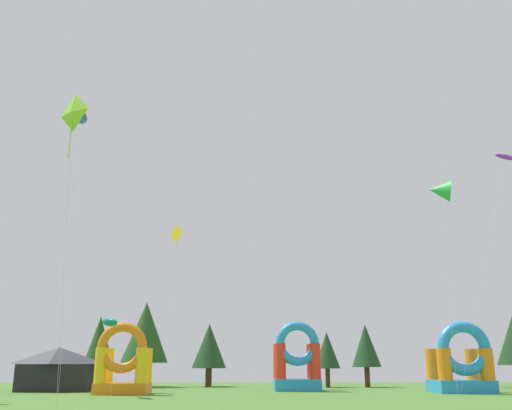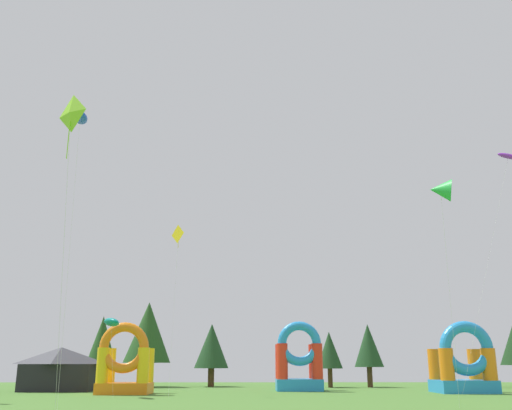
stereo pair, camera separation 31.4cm
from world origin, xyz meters
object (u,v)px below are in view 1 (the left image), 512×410
object	(u,v)px
kite_green_delta	(440,190)
inflatable_yellow_castle	(123,367)
festival_tent	(57,369)
kite_yellow_diamond	(178,236)
kite_blue_parafoil	(80,117)
inflatable_blue_arch	(461,367)
kite_teal_parafoil	(110,322)
inflatable_red_slide	(297,365)
kite_lime_diamond	(71,115)
kite_purple_parafoil	(506,157)

from	to	relation	value
kite_green_delta	inflatable_yellow_castle	bearing A→B (deg)	143.45
kite_green_delta	festival_tent	bearing A→B (deg)	143.64
kite_yellow_diamond	festival_tent	xyz separation A→B (m)	(-12.69, 7.33, -12.46)
kite_blue_parafoil	inflatable_blue_arch	world-z (taller)	kite_blue_parafoil
kite_yellow_diamond	kite_blue_parafoil	bearing A→B (deg)	-104.12
kite_green_delta	festival_tent	size ratio (longest dim) A/B	2.13
kite_blue_parafoil	kite_teal_parafoil	xyz separation A→B (m)	(-0.68, 15.61, -12.46)
inflatable_yellow_castle	inflatable_blue_arch	bearing A→B (deg)	3.07
kite_teal_parafoil	kite_green_delta	bearing A→B (deg)	-28.77
kite_teal_parafoil	kite_blue_parafoil	bearing A→B (deg)	-87.51
kite_blue_parafoil	kite_green_delta	distance (m)	24.99
kite_yellow_diamond	inflatable_yellow_castle	size ratio (longest dim) A/B	2.37
kite_green_delta	inflatable_red_slide	xyz separation A→B (m)	(-7.87, 24.57, -11.66)
kite_yellow_diamond	inflatable_red_slide	xyz separation A→B (m)	(12.02, 7.91, -12.03)
kite_blue_parafoil	kite_lime_diamond	bearing A→B (deg)	-74.72
kite_purple_parafoil	kite_green_delta	world-z (taller)	kite_purple_parafoil
kite_lime_diamond	kite_teal_parafoil	bearing A→B (deg)	97.84
inflatable_yellow_castle	inflatable_blue_arch	size ratio (longest dim) A/B	0.96
kite_teal_parafoil	kite_green_delta	world-z (taller)	kite_green_delta
kite_lime_diamond	inflatable_yellow_castle	distance (m)	33.22
kite_blue_parafoil	festival_tent	size ratio (longest dim) A/B	2.74
inflatable_red_slide	kite_yellow_diamond	bearing A→B (deg)	-146.64
kite_green_delta	kite_teal_parafoil	bearing A→B (deg)	151.23
kite_green_delta	inflatable_red_slide	distance (m)	28.31
kite_lime_diamond	kite_teal_parafoil	world-z (taller)	kite_lime_diamond
kite_yellow_diamond	inflatable_yellow_castle	bearing A→B (deg)	160.82
inflatable_blue_arch	festival_tent	distance (m)	40.58
kite_blue_parafoil	kite_lime_diamond	xyz separation A→B (m)	(2.97, -10.86, -4.75)
inflatable_red_slide	festival_tent	distance (m)	24.72
kite_lime_diamond	inflatable_red_slide	distance (m)	41.24
kite_blue_parafoil	inflatable_yellow_castle	distance (m)	25.90
kite_lime_diamond	kite_teal_parafoil	distance (m)	27.82
kite_blue_parafoil	inflatable_yellow_castle	size ratio (longest dim) A/B	3.00
kite_lime_diamond	inflatable_yellow_castle	xyz separation A→B (m)	(-3.18, 30.98, -11.57)
inflatable_yellow_castle	inflatable_blue_arch	xyz separation A→B (m)	(32.55, 1.74, 0.00)
inflatable_red_slide	kite_purple_parafoil	bearing A→B (deg)	-13.48
kite_yellow_diamond	festival_tent	bearing A→B (deg)	149.98
kite_purple_parafoil	inflatable_blue_arch	distance (m)	22.50
kite_yellow_diamond	kite_teal_parafoil	world-z (taller)	kite_yellow_diamond
kite_yellow_diamond	kite_green_delta	distance (m)	25.94
festival_tent	inflatable_red_slide	bearing A→B (deg)	1.34
kite_yellow_diamond	inflatable_red_slide	size ratio (longest dim) A/B	2.19
kite_lime_diamond	festival_tent	size ratio (longest dim) A/B	2.07
kite_purple_parafoil	festival_tent	distance (m)	51.93
inflatable_blue_arch	inflatable_yellow_castle	bearing A→B (deg)	-176.93
inflatable_red_slide	kite_lime_diamond	bearing A→B (deg)	-110.19
kite_blue_parafoil	kite_yellow_diamond	size ratio (longest dim) A/B	1.27
kite_teal_parafoil	inflatable_yellow_castle	bearing A→B (deg)	84.14
kite_lime_diamond	inflatable_blue_arch	world-z (taller)	kite_lime_diamond
kite_blue_parafoil	inflatable_red_slide	size ratio (longest dim) A/B	2.78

